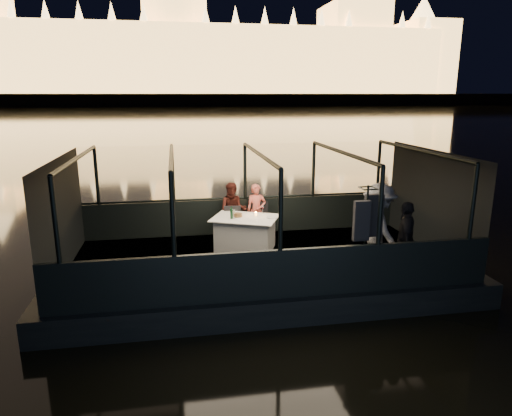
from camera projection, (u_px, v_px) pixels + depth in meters
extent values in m
plane|color=black|center=(183.00, 115.00, 86.52)|extent=(500.00, 500.00, 0.00)
cube|color=black|center=(259.00, 280.00, 10.11)|extent=(8.60, 4.40, 1.00)
cube|color=black|center=(259.00, 260.00, 10.00)|extent=(8.00, 4.00, 0.04)
cube|color=black|center=(245.00, 216.00, 11.79)|extent=(8.00, 0.08, 0.90)
cube|color=black|center=(280.00, 274.00, 7.97)|extent=(8.00, 0.08, 0.90)
cube|color=#423D33|center=(177.00, 100.00, 210.44)|extent=(400.00, 140.00, 6.00)
cube|color=silver|center=(245.00, 233.00, 10.51)|extent=(1.75, 1.55, 0.77)
cube|color=black|center=(234.00, 225.00, 10.93)|extent=(0.43, 0.43, 0.87)
cube|color=black|center=(261.00, 221.00, 11.30)|extent=(0.43, 0.43, 0.88)
imported|color=#EC6955|center=(256.00, 208.00, 11.38)|extent=(0.51, 0.36, 1.34)
imported|color=#421812|center=(233.00, 209.00, 11.29)|extent=(0.77, 0.66, 1.40)
imported|color=silver|center=(378.00, 231.00, 9.11)|extent=(0.82, 1.26, 1.82)
imported|color=black|center=(406.00, 234.00, 8.91)|extent=(0.71, 0.96, 1.51)
cylinder|color=#13341B|center=(232.00, 212.00, 10.28)|extent=(0.08, 0.08, 0.30)
cylinder|color=brown|center=(238.00, 215.00, 10.48)|extent=(0.27, 0.27, 0.08)
cylinder|color=#F0993C|center=(256.00, 214.00, 10.58)|extent=(0.06, 0.06, 0.08)
cylinder|color=silver|center=(272.00, 217.00, 10.40)|extent=(0.32, 0.32, 0.02)
cylinder|color=white|center=(235.00, 214.00, 10.69)|extent=(0.25, 0.25, 0.02)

